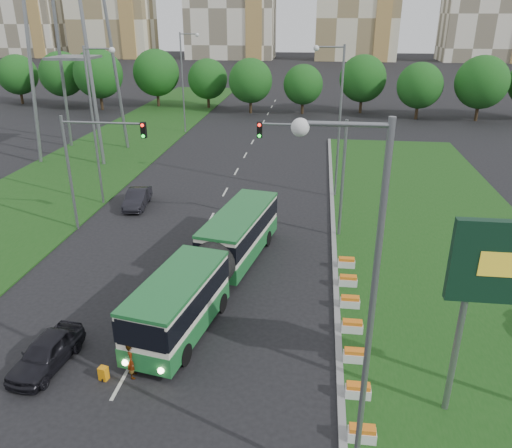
# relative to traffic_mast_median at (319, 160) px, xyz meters

# --- Properties ---
(ground) EXTENTS (360.00, 360.00, 0.00)m
(ground) POSITION_rel_traffic_mast_median_xyz_m (-4.78, -10.00, -5.35)
(ground) COLOR black
(ground) RESTS_ON ground
(grass_median) EXTENTS (14.00, 60.00, 0.15)m
(grass_median) POSITION_rel_traffic_mast_median_xyz_m (8.22, -2.00, -5.27)
(grass_median) COLOR #184513
(grass_median) RESTS_ON ground
(median_kerb) EXTENTS (0.30, 60.00, 0.18)m
(median_kerb) POSITION_rel_traffic_mast_median_xyz_m (1.27, -2.00, -5.26)
(median_kerb) COLOR gray
(median_kerb) RESTS_ON ground
(left_verge) EXTENTS (12.00, 110.00, 0.10)m
(left_verge) POSITION_rel_traffic_mast_median_xyz_m (-22.78, 15.00, -5.30)
(left_verge) COLOR #184513
(left_verge) RESTS_ON ground
(lane_markings) EXTENTS (0.20, 100.00, 0.01)m
(lane_markings) POSITION_rel_traffic_mast_median_xyz_m (-7.78, 10.00, -5.35)
(lane_markings) COLOR #BABAB3
(lane_markings) RESTS_ON ground
(flower_planters) EXTENTS (1.10, 13.70, 0.60)m
(flower_planters) POSITION_rel_traffic_mast_median_xyz_m (1.92, -11.40, -4.90)
(flower_planters) COLOR silver
(flower_planters) RESTS_ON grass_median
(traffic_mast_median) EXTENTS (5.76, 0.32, 8.00)m
(traffic_mast_median) POSITION_rel_traffic_mast_median_xyz_m (0.00, 0.00, 0.00)
(traffic_mast_median) COLOR slate
(traffic_mast_median) RESTS_ON ground
(traffic_mast_left) EXTENTS (5.76, 0.32, 8.00)m
(traffic_mast_left) POSITION_rel_traffic_mast_median_xyz_m (-15.16, -1.00, 0.00)
(traffic_mast_left) COLOR slate
(traffic_mast_left) RESTS_ON ground
(street_lamps) EXTENTS (36.00, 60.00, 12.00)m
(street_lamps) POSITION_rel_traffic_mast_median_xyz_m (-7.78, 0.00, 0.65)
(street_lamps) COLOR slate
(street_lamps) RESTS_ON ground
(tree_line) EXTENTS (120.00, 8.00, 9.00)m
(tree_line) POSITION_rel_traffic_mast_median_xyz_m (5.22, 45.00, -0.85)
(tree_line) COLOR #134914
(tree_line) RESTS_ON ground
(midrise_west) EXTENTS (22.00, 14.00, 36.00)m
(midrise_west) POSITION_rel_traffic_mast_median_xyz_m (-99.78, 140.00, 12.65)
(midrise_west) COLOR white
(midrise_west) RESTS_ON ground
(articulated_bus) EXTENTS (2.51, 16.11, 2.65)m
(articulated_bus) POSITION_rel_traffic_mast_median_xyz_m (-5.49, -7.84, -3.73)
(articulated_bus) COLOR silver
(articulated_bus) RESTS_ON ground
(car_left_near) EXTENTS (2.08, 4.23, 1.39)m
(car_left_near) POSITION_rel_traffic_mast_median_xyz_m (-11.30, -15.38, -4.66)
(car_left_near) COLOR black
(car_left_near) RESTS_ON ground
(car_left_far) EXTENTS (1.93, 4.38, 1.40)m
(car_left_far) POSITION_rel_traffic_mast_median_xyz_m (-14.00, 3.72, -4.65)
(car_left_far) COLOR black
(car_left_far) RESTS_ON ground
(pedestrian) EXTENTS (0.51, 0.67, 1.65)m
(pedestrian) POSITION_rel_traffic_mast_median_xyz_m (-7.38, -15.59, -4.53)
(pedestrian) COLOR gray
(pedestrian) RESTS_ON ground
(shopping_trolley) EXTENTS (0.35, 0.37, 0.61)m
(shopping_trolley) POSITION_rel_traffic_mast_median_xyz_m (-8.55, -15.92, -5.05)
(shopping_trolley) COLOR orange
(shopping_trolley) RESTS_ON ground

